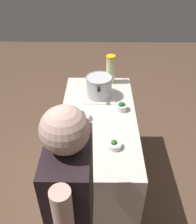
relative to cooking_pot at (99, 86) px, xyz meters
name	(u,v)px	position (x,y,z in m)	size (l,w,h in m)	color
ground_plane	(98,182)	(0.32, -0.01, -0.98)	(8.00, 8.00, 0.00)	brown
counter_slab	(98,153)	(0.32, -0.01, -0.55)	(1.36, 0.65, 0.87)	beige
dish_cloth	(99,96)	(0.00, 0.00, -0.11)	(0.28, 0.31, 0.01)	beige
cooking_pot	(99,86)	(0.00, 0.00, 0.00)	(0.31, 0.24, 0.20)	#B7B7BC
lemonade_pitcher	(111,69)	(-0.27, 0.11, 0.04)	(0.09, 0.09, 0.29)	beige
mason_jar	(60,157)	(0.85, -0.26, -0.04)	(0.08, 0.08, 0.13)	beige
broccoli_bowl_front	(122,106)	(0.22, 0.20, -0.07)	(0.11, 0.11, 0.09)	silver
broccoli_bowl_center	(82,116)	(0.36, -0.14, -0.08)	(0.13, 0.13, 0.08)	silver
broccoli_bowl_back	(114,144)	(0.69, 0.12, -0.08)	(0.11, 0.11, 0.07)	silver
person_cook	(74,219)	(1.27, -0.12, -0.08)	(0.50, 0.20, 1.64)	tan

